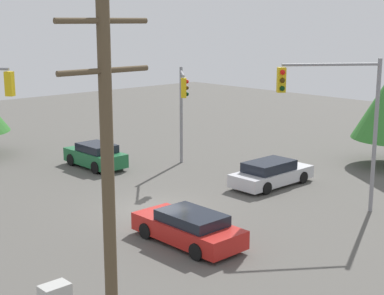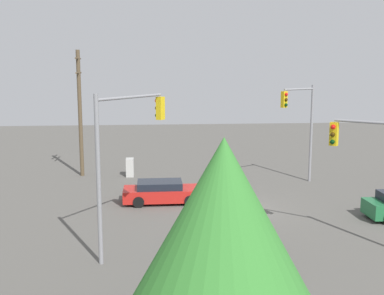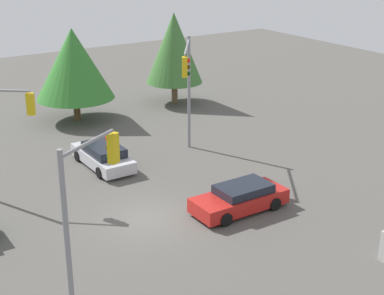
{
  "view_description": "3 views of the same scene",
  "coord_description": "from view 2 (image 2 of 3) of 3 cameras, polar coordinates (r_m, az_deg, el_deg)",
  "views": [
    {
      "loc": [
        16.08,
        19.82,
        8.42
      ],
      "look_at": [
        -0.69,
        1.8,
        3.07
      ],
      "focal_mm": 55.0,
      "sensor_mm": 36.0,
      "label": 1
    },
    {
      "loc": [
        -25.61,
        4.74,
        7.85
      ],
      "look_at": [
        1.51,
        2.4,
        3.26
      ],
      "focal_mm": 45.0,
      "sensor_mm": 36.0,
      "label": 2
    },
    {
      "loc": [
        21.45,
        -11.69,
        12.61
      ],
      "look_at": [
        0.21,
        2.28,
        3.13
      ],
      "focal_mm": 55.0,
      "sensor_mm": 36.0,
      "label": 3
    }
  ],
  "objects": [
    {
      "name": "traffic_signal_aux",
      "position": [
        32.88,
        12.82,
        3.43
      ],
      "size": [
        1.73,
        2.66,
        6.64
      ],
      "rotation": [
        0.0,
        0.0,
        2.1
      ],
      "color": "gray",
      "rests_on": "ground_plane"
    },
    {
      "name": "utility_pole_tall",
      "position": [
        35.27,
        -13.14,
        4.34
      ],
      "size": [
        2.2,
        0.28,
        9.01
      ],
      "color": "brown",
      "rests_on": "ground_plane"
    },
    {
      "name": "sedan_red",
      "position": [
        28.17,
        -3.46,
        -5.29
      ],
      "size": [
        2.01,
        4.68,
        1.28
      ],
      "rotation": [
        0.0,
        0.0,
        3.14
      ],
      "color": "red",
      "rests_on": "ground_plane"
    },
    {
      "name": "electrical_cabinet",
      "position": [
        35.04,
        -7.37,
        -2.35
      ],
      "size": [
        0.8,
        0.54,
        1.31
      ],
      "primitive_type": "cube",
      "color": "#B2B2AD",
      "rests_on": "ground_plane"
    },
    {
      "name": "traffic_signal_cross",
      "position": [
        22.06,
        20.87,
        -1.3
      ],
      "size": [
        2.33,
        2.77,
        5.75
      ],
      "rotation": [
        0.0,
        0.0,
        0.88
      ],
      "color": "gray",
      "rests_on": "ground_plane"
    },
    {
      "name": "traffic_signal_main",
      "position": [
        20.26,
        -7.97,
        0.53
      ],
      "size": [
        3.8,
        2.82,
        6.83
      ],
      "rotation": [
        0.0,
        0.0,
        -0.63
      ],
      "color": "gray",
      "rests_on": "ground_plane"
    },
    {
      "name": "sedan_silver",
      "position": [
        20.29,
        6.01,
        -11.3
      ],
      "size": [
        4.79,
        1.98,
        1.32
      ],
      "rotation": [
        0.0,
        0.0,
        1.57
      ],
      "color": "silver",
      "rests_on": "ground_plane"
    },
    {
      "name": "ground_plane",
      "position": [
        27.2,
        5.36,
        -7.24
      ],
      "size": [
        80.0,
        80.0,
        0.0
      ],
      "primitive_type": "plane",
      "color": "#54514C"
    },
    {
      "name": "tree_far",
      "position": [
        10.58,
        3.67,
        -11.79
      ],
      "size": [
        5.36,
        5.36,
        6.42
      ],
      "color": "brown",
      "rests_on": "ground_plane"
    }
  ]
}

